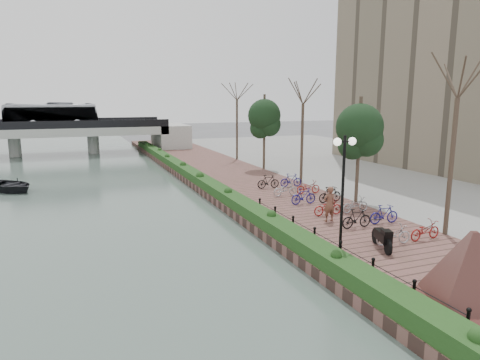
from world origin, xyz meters
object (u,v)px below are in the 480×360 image
lamppost (344,170)px  boat (10,185)px  pedestrian (329,204)px  motorcycle (382,236)px  granite_monument (471,269)px

lamppost → boat: 26.19m
lamppost → pedestrian: bearing=62.6°
boat → lamppost: bearing=-93.9°
motorcycle → boat: 27.25m
boat → motorcycle: bearing=-90.6°
pedestrian → boat: bearing=-47.1°
granite_monument → pedestrian: bearing=82.9°
motorcycle → pedestrian: size_ratio=0.96×
granite_monument → lamppost: (-1.04, 5.35, 2.33)m
granite_monument → lamppost: bearing=101.0°
boat → granite_monument: bearing=-97.9°
granite_monument → boat: size_ratio=0.92×
granite_monument → boat: bearing=120.6°
pedestrian → boat: (-16.97, 17.02, -0.95)m
pedestrian → boat: size_ratio=0.41×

